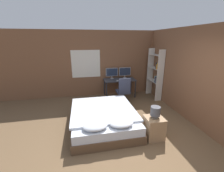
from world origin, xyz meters
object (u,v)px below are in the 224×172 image
keyboard (121,80)px  computer_mouse (127,80)px  bedside_lamp (155,111)px  office_chair (123,93)px  nightstand (154,128)px  bookshelf (156,72)px  desk (120,82)px  monitor_left (112,72)px  bed (104,118)px  monitor_right (125,72)px

keyboard → computer_mouse: bearing=0.0°
bedside_lamp → office_chair: bearing=93.8°
bedside_lamp → computer_mouse: 2.72m
nightstand → bedside_lamp: 0.45m
bedside_lamp → bookshelf: (1.26, 2.47, 0.37)m
desk → computer_mouse: 0.37m
nightstand → monitor_left: (-0.40, 3.16, 0.73)m
bed → bookshelf: (2.38, 1.69, 0.85)m
desk → monitor_left: 0.51m
monitor_right → computer_mouse: monitor_right is taller
desk → monitor_right: (0.29, 0.22, 0.35)m
bed → nightstand: 1.37m
bed → desk: bearing=64.9°
keyboard → bedside_lamp: bearing=-87.6°
bed → bedside_lamp: 1.45m
bedside_lamp → bookshelf: bookshelf is taller
bed → computer_mouse: bearing=56.5°
bed → keyboard: bearing=62.4°
bed → desk: desk is taller
monitor_left → computer_mouse: (0.56, -0.44, -0.24)m
monitor_left → keyboard: bearing=-57.2°
computer_mouse → bookshelf: bookshelf is taller
bedside_lamp → bookshelf: 2.80m
bedside_lamp → nightstand: bearing=0.0°
computer_mouse → bookshelf: size_ratio=0.04×
monitor_left → monitor_right: size_ratio=1.00×
office_chair → bookshelf: bookshelf is taller
monitor_left → keyboard: (0.29, -0.44, -0.25)m
desk → monitor_left: monitor_left is taller
desk → monitor_left: (-0.29, 0.22, 0.35)m
office_chair → monitor_right: bearing=71.0°
bed → nightstand: (1.12, -0.79, 0.03)m
computer_mouse → office_chair: bearing=-122.0°
computer_mouse → bookshelf: (1.10, -0.25, 0.33)m
monitor_left → office_chair: monitor_left is taller
nightstand → computer_mouse: (0.16, 2.72, 0.49)m
bed → desk: 2.41m
desk → office_chair: (-0.04, -0.71, -0.25)m
bed → bedside_lamp: size_ratio=7.33×
bed → bookshelf: 3.04m
nightstand → monitor_left: bearing=97.2°
bedside_lamp → monitor_right: bearing=86.9°
computer_mouse → office_chair: 0.68m
desk → computer_mouse: size_ratio=18.70×
bedside_lamp → keyboard: bearing=92.4°
nightstand → bedside_lamp: bearing=0.0°
desk → keyboard: size_ratio=3.61×
nightstand → office_chair: (-0.15, 2.23, 0.12)m
nightstand → computer_mouse: computer_mouse is taller
desk → monitor_left: bearing=142.0°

